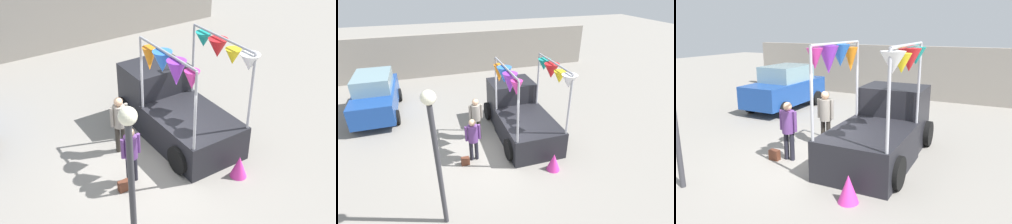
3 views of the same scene
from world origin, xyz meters
TOP-DOWN VIEW (x-y plane):
  - ground_plane at (0.00, 0.00)m, footprint 60.00×60.00m
  - vendor_truck at (1.39, 1.15)m, footprint 2.41×4.13m
  - person_customer at (-0.75, -0.21)m, footprint 0.53×0.34m
  - person_vendor at (-0.36, 1.11)m, footprint 0.53×0.34m
  - handbag at (-1.10, -0.41)m, footprint 0.28×0.16m
  - street_lamp at (-1.98, -2.57)m, footprint 0.32×0.32m
  - brick_boundary_wall at (0.00, 9.05)m, footprint 18.00×0.36m
  - folded_kite_bundle_magenta at (1.64, -1.55)m, footprint 0.53×0.53m

SIDE VIEW (x-z plane):
  - ground_plane at x=0.00m, z-range 0.00..0.00m
  - handbag at x=-1.10m, z-range 0.00..0.28m
  - folded_kite_bundle_magenta at x=1.64m, z-range 0.00..0.60m
  - vendor_truck at x=1.39m, z-range -0.65..2.47m
  - person_customer at x=-0.75m, z-range 0.16..1.75m
  - person_vendor at x=-0.36m, z-range 0.18..1.86m
  - brick_boundary_wall at x=0.00m, z-range 0.00..2.60m
  - street_lamp at x=-1.98m, z-range 0.59..4.32m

